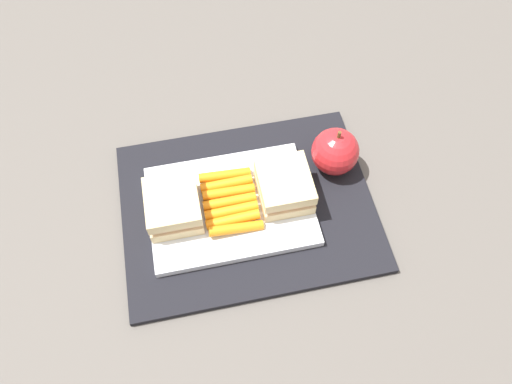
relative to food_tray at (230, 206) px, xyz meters
The scene contains 7 objects.
ground_plane 0.03m from the food_tray, ahead, with size 2.40×2.40×0.00m, color #56514C.
lunchbag_mat 0.03m from the food_tray, ahead, with size 0.36×0.28×0.01m, color black.
food_tray is the anchor object (origin of this frame).
sandwich_half_left 0.08m from the food_tray, behind, with size 0.07×0.08×0.04m.
sandwich_half_right 0.08m from the food_tray, ahead, with size 0.07×0.08×0.04m.
carrot_sticks_bundle 0.01m from the food_tray, 70.21° to the left, with size 0.08×0.10×0.02m.
apple 0.17m from the food_tray, 14.35° to the left, with size 0.07×0.07×0.08m.
Camera 1 is at (-0.06, -0.34, 0.63)m, focal length 34.46 mm.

